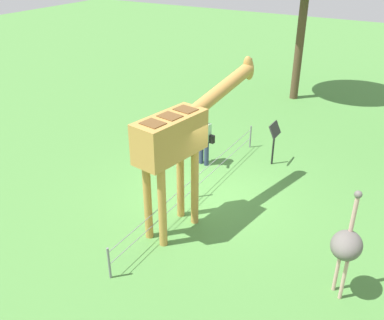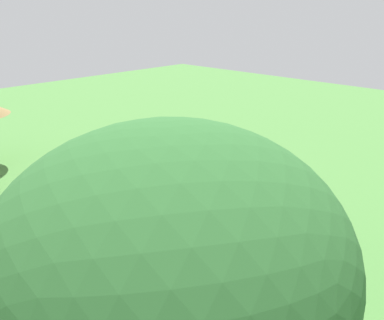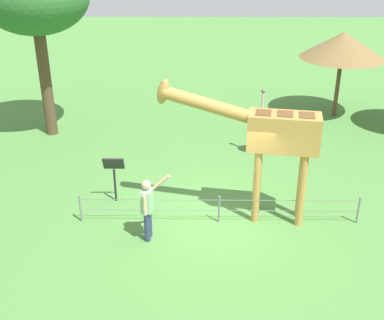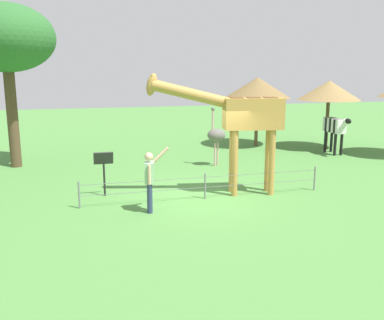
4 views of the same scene
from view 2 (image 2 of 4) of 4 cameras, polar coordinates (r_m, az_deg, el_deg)
ground_plane at (r=12.74m, az=-2.46°, el=-8.83°), size 60.00×60.00×0.00m
giraffe at (r=12.42m, az=-6.60°, el=2.00°), size 4.00×1.11×3.58m
visitor at (r=11.89m, az=6.46°, el=-6.47°), size 0.69×0.59×1.69m
ostrich at (r=11.55m, az=-22.55°, el=-7.73°), size 0.70×0.56×2.25m
tree_east at (r=3.43m, az=-3.75°, el=-15.18°), size 3.51×3.51×5.98m
info_sign at (r=10.13m, az=5.07°, el=-11.99°), size 0.56×0.21×1.32m
wire_fence at (r=12.63m, az=-1.89°, el=-6.96°), size 7.05×0.05×0.75m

